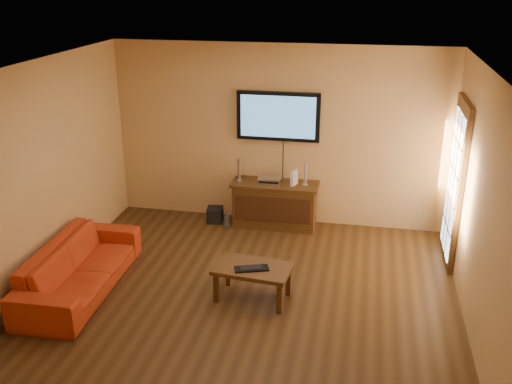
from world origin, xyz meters
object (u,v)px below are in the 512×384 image
(speaker_right, at_px, (305,175))
(bottle, at_px, (227,222))
(sofa, at_px, (79,260))
(av_receiver, at_px, (270,180))
(game_console, at_px, (294,178))
(subwoofer, at_px, (215,215))
(television, at_px, (278,116))
(coffee_table, at_px, (253,271))
(media_console, at_px, (275,204))
(keyboard, at_px, (252,268))
(speaker_left, at_px, (239,171))

(speaker_right, bearing_deg, bottle, -166.57)
(sofa, xyz_separation_m, av_receiver, (1.92, 2.33, 0.33))
(game_console, height_order, subwoofer, game_console)
(subwoofer, distance_m, bottle, 0.33)
(television, height_order, bottle, television)
(game_console, bearing_deg, coffee_table, -76.08)
(av_receiver, distance_m, game_console, 0.38)
(television, bearing_deg, speaker_right, -24.21)
(media_console, height_order, speaker_right, speaker_right)
(game_console, xyz_separation_m, keyboard, (-0.20, -2.15, -0.37))
(media_console, height_order, keyboard, media_console)
(speaker_right, xyz_separation_m, subwoofer, (-1.37, -0.05, -0.72))
(television, xyz_separation_m, game_console, (0.29, -0.23, -0.85))
(keyboard, bearing_deg, media_console, 92.46)
(speaker_left, xyz_separation_m, bottle, (-0.14, -0.28, -0.74))
(subwoofer, height_order, keyboard, keyboard)
(bottle, bearing_deg, speaker_left, 64.05)
(speaker_right, xyz_separation_m, game_console, (-0.16, -0.03, -0.04))
(speaker_right, xyz_separation_m, av_receiver, (-0.53, 0.02, -0.11))
(speaker_right, distance_m, av_receiver, 0.54)
(media_console, height_order, television, television)
(television, bearing_deg, av_receiver, -113.98)
(game_console, bearing_deg, keyboard, -75.92)
(sofa, height_order, keyboard, sofa)
(speaker_right, height_order, game_console, speaker_right)
(keyboard, bearing_deg, speaker_left, 106.44)
(sofa, distance_m, bottle, 2.45)
(television, bearing_deg, bottle, -145.54)
(television, relative_size, bottle, 5.42)
(sofa, bearing_deg, subwoofer, -27.55)
(media_console, distance_m, speaker_left, 0.74)
(speaker_left, distance_m, speaker_right, 1.00)
(sofa, xyz_separation_m, subwoofer, (1.07, 2.26, -0.28))
(television, height_order, coffee_table, television)
(coffee_table, height_order, keyboard, keyboard)
(sofa, distance_m, game_console, 3.26)
(television, distance_m, av_receiver, 0.95)
(av_receiver, height_order, keyboard, av_receiver)
(coffee_table, height_order, bottle, coffee_table)
(speaker_left, relative_size, bottle, 1.50)
(sofa, height_order, speaker_right, speaker_right)
(media_console, distance_m, coffee_table, 2.10)
(speaker_left, height_order, speaker_right, speaker_left)
(game_console, xyz_separation_m, bottle, (-0.97, -0.24, -0.70))
(television, xyz_separation_m, speaker_right, (0.45, -0.20, -0.82))
(media_console, distance_m, game_console, 0.54)
(coffee_table, bearing_deg, subwoofer, 116.42)
(media_console, xyz_separation_m, bottle, (-0.69, -0.26, -0.24))
(sofa, bearing_deg, game_console, -47.21)
(subwoofer, bearing_deg, keyboard, -70.66)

